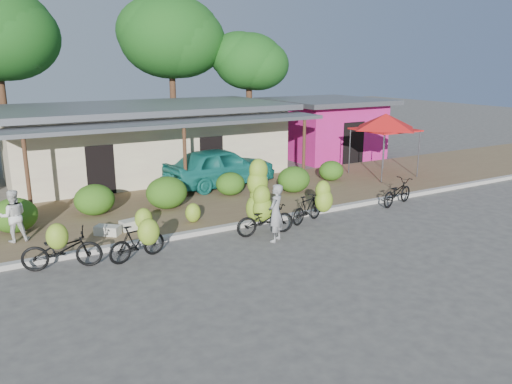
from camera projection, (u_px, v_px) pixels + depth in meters
ground at (266, 247)px, 14.53m from camera, size 100.00×100.00×0.00m
sidewalk at (198, 204)px, 18.71m from camera, size 60.00×6.00×0.12m
curb at (234, 226)px, 16.19m from camera, size 60.00×0.25×0.15m
shop_main at (146, 140)px, 23.28m from camera, size 13.00×8.50×3.35m
shop_pink at (325, 127)px, 28.39m from camera, size 6.00×6.00×3.25m
tree_center_right at (167, 35)px, 28.39m from camera, size 5.88×5.82×8.97m
tree_near_right at (245, 60)px, 28.97m from camera, size 4.26×4.07×6.99m
hedge_0 at (14, 215)px, 15.37m from camera, size 1.38×1.24×1.07m
hedge_1 at (94, 200)px, 17.13m from camera, size 1.37×1.23×1.07m
hedge_2 at (167, 193)px, 17.88m from camera, size 1.48×1.34×1.16m
hedge_3 at (230, 184)px, 19.71m from camera, size 1.17×1.05×0.91m
hedge_4 at (294, 179)px, 20.15m from camera, size 1.35×1.21×1.05m
hedge_5 at (331, 171)px, 22.18m from camera, size 1.13×1.02×0.88m
red_canopy at (386, 122)px, 22.74m from camera, size 3.50×3.50×2.86m
bike_far_left at (62, 248)px, 12.84m from camera, size 2.11×1.44×1.44m
bike_left at (139, 240)px, 13.41m from camera, size 1.74×1.29×1.32m
bike_center at (262, 205)px, 15.63m from camera, size 1.97×1.31×2.32m
bike_right at (313, 204)px, 16.51m from camera, size 1.64×1.34×1.54m
bike_far_right at (397, 192)px, 18.76m from camera, size 1.98×1.14×0.99m
loose_banana_a at (144, 219)px, 15.65m from camera, size 0.55×0.47×0.69m
loose_banana_b at (193, 213)px, 16.36m from camera, size 0.52×0.44×0.65m
loose_banana_c at (260, 201)px, 17.77m from camera, size 0.52×0.44×0.65m
sack_near at (134, 224)px, 15.77m from camera, size 0.91×0.56×0.30m
sack_far at (108, 230)px, 15.21m from camera, size 0.82×0.78×0.28m
vendor at (276, 213)px, 14.85m from camera, size 0.76×0.72×1.76m
bystander at (13, 216)px, 14.49m from camera, size 0.78×0.62×1.56m
teal_van at (220, 167)px, 21.10m from camera, size 5.10×2.57×1.67m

